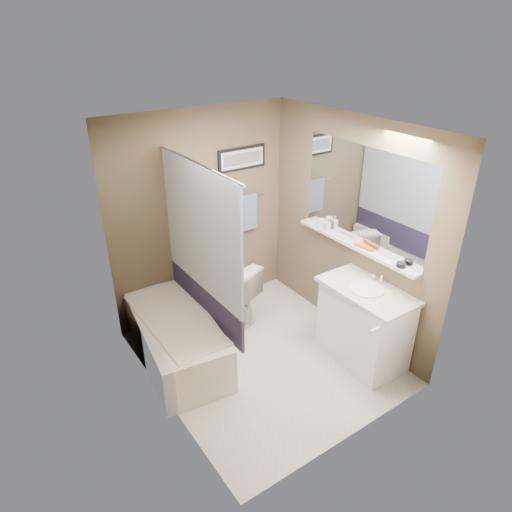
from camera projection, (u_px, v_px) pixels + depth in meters
ground at (264, 358)px, 4.82m from camera, size 2.50×2.50×0.00m
ceiling at (266, 130)px, 3.73m from camera, size 2.20×2.50×0.04m
wall_back at (202, 216)px, 5.17m from camera, size 2.20×0.04×2.40m
wall_front at (362, 320)px, 3.37m from camera, size 2.20×0.04×2.40m
wall_left at (158, 292)px, 3.73m from camera, size 0.04×2.50×2.40m
wall_right at (348, 231)px, 4.82m from camera, size 0.04×2.50×2.40m
tile_surround at (136, 287)px, 4.18m from camera, size 0.02×1.55×2.00m
curtain_rod at (197, 163)px, 4.05m from camera, size 0.02×1.55×0.02m
curtain_upper at (201, 230)px, 4.34m from camera, size 0.03×1.45×1.28m
curtain_lower at (205, 302)px, 4.72m from camera, size 0.03×1.45×0.36m
mirror at (364, 197)px, 4.52m from camera, size 0.02×1.60×1.00m
shelf at (354, 245)px, 4.73m from camera, size 0.12×1.60×0.03m
towel_bar at (243, 199)px, 5.39m from camera, size 0.60×0.02×0.02m
towel at (244, 213)px, 5.46m from camera, size 0.34×0.05×0.44m
art_frame at (242, 158)px, 5.18m from camera, size 0.62×0.02×0.26m
art_mat at (243, 159)px, 5.17m from camera, size 0.56×0.00×0.20m
art_image at (243, 159)px, 5.17m from camera, size 0.50×0.00×0.13m
door at (408, 319)px, 3.73m from camera, size 0.80×0.02×2.00m
door_handle at (375, 330)px, 3.60m from camera, size 0.10×0.02×0.02m
bathtub at (176, 339)px, 4.70m from camera, size 0.90×1.58×0.50m
tub_rim at (174, 319)px, 4.59m from camera, size 0.56×1.36×0.02m
toilet at (229, 292)px, 5.30m from camera, size 0.64×0.82×0.74m
vanity at (363, 325)px, 4.66m from camera, size 0.57×0.93×0.80m
countertop at (367, 291)px, 4.46m from camera, size 0.54×0.96×0.04m
sink_basin at (367, 289)px, 4.45m from camera, size 0.34×0.34×0.01m
faucet_spout at (381, 279)px, 4.53m from camera, size 0.02×0.02×0.10m
faucet_knob at (374, 277)px, 4.61m from camera, size 0.05×0.05×0.05m
candle_bowl_near at (401, 265)px, 4.28m from camera, size 0.09×0.09×0.04m
hair_brush_front at (364, 246)px, 4.62m from camera, size 0.07×0.22×0.04m
pink_comb at (341, 237)px, 4.87m from camera, size 0.04×0.16×0.01m
glass_jar at (322, 223)px, 5.07m from camera, size 0.08×0.08×0.10m
soap_bottle at (327, 224)px, 5.01m from camera, size 0.06×0.07×0.14m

